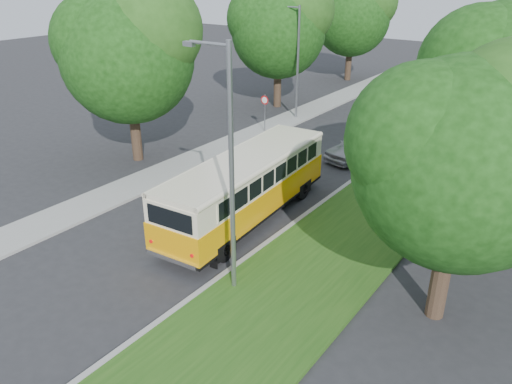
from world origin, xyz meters
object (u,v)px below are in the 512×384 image
Objects in this scene: lamppost_far at (297,59)px; car_grey at (450,90)px; lamppost_near at (229,166)px; vintage_bus at (246,189)px; car_white at (411,121)px; car_silver at (358,147)px; car_blue at (434,105)px.

lamppost_far is 14.47m from car_grey.
car_grey is (7.18, 12.09, -3.41)m from lamppost_far.
lamppost_near is 0.83× the size of vintage_bus.
car_white is at bearing -99.06° from car_grey.
car_silver is at bearing -102.38° from car_grey.
vintage_bus is 1.89× the size of car_grey.
lamppost_far is 8.61m from car_white.
car_silver reaches higher than car_blue.
car_grey reaches higher than car_blue.
car_silver is (7.05, -4.87, -3.39)m from lamppost_far.
vintage_bus is at bearing -103.62° from car_grey.
car_white is 0.91× the size of car_blue.
car_grey is (-0.40, 5.41, 0.05)m from car_blue.
lamppost_near is at bearing -88.53° from car_blue.
car_blue is (0.53, 11.55, -0.07)m from car_silver.
car_white is 10.37m from car_grey.
car_white is at bearing 93.41° from lamppost_near.
lamppost_far is 0.78× the size of vintage_bus.
lamppost_near is 25.49m from car_blue.
vintage_bus is 26.42m from car_grey.
car_grey is at bearing 93.48° from car_white.
car_silver is at bearing -95.01° from car_white.
vintage_bus is (-2.51, 4.19, -2.94)m from lamppost_near.
lamppost_near is at bearing -85.97° from car_white.
car_blue is 5.42m from car_grey.
car_blue is at bearing 101.77° from car_silver.
car_blue is at bearing 93.02° from lamppost_near.
lamppost_near reaches higher than car_blue.
lamppost_far is at bearing 110.12° from vintage_bus.
lamppost_near is 20.53m from lamppost_far.
lamppost_near is 1.94× the size of car_white.
vintage_bus is at bearing -94.01° from car_white.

